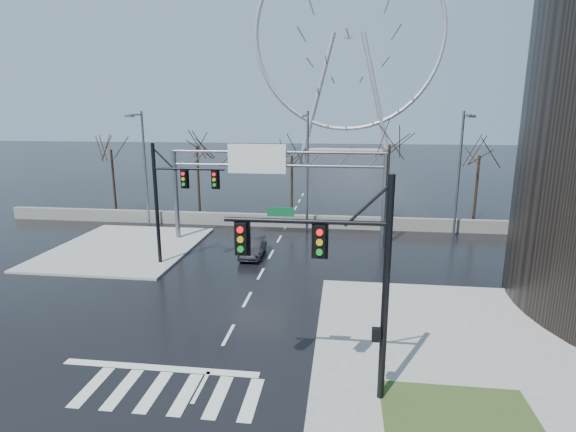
% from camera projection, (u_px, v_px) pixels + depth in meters
% --- Properties ---
extents(ground, '(260.00, 260.00, 0.00)m').
position_uv_depth(ground, '(228.00, 335.00, 20.41)').
color(ground, black).
rests_on(ground, ground).
extents(sidewalk_right_ext, '(12.00, 10.00, 0.15)m').
position_uv_depth(sidewalk_right_ext, '(446.00, 326.00, 21.11)').
color(sidewalk_right_ext, gray).
rests_on(sidewalk_right_ext, ground).
extents(sidewalk_far, '(10.00, 12.00, 0.15)m').
position_uv_depth(sidewalk_far, '(125.00, 248.00, 33.34)').
color(sidewalk_far, gray).
rests_on(sidewalk_far, ground).
extents(grass_strip, '(5.00, 4.00, 0.02)m').
position_uv_depth(grass_strip, '(461.00, 422.00, 14.44)').
color(grass_strip, '#2E421B').
rests_on(grass_strip, sidewalk_near).
extents(barrier_wall, '(52.00, 0.50, 1.10)m').
position_uv_depth(barrier_wall, '(286.00, 221.00, 39.62)').
color(barrier_wall, slate).
rests_on(barrier_wall, ground).
extents(signal_mast_near, '(5.52, 0.41, 8.00)m').
position_uv_depth(signal_mast_near, '(345.00, 268.00, 14.78)').
color(signal_mast_near, black).
rests_on(signal_mast_near, ground).
extents(signal_mast_far, '(4.72, 0.41, 8.00)m').
position_uv_depth(signal_mast_far, '(172.00, 193.00, 28.70)').
color(signal_mast_far, black).
rests_on(signal_mast_far, ground).
extents(sign_gantry, '(16.36, 0.40, 7.60)m').
position_uv_depth(sign_gantry, '(272.00, 176.00, 33.75)').
color(sign_gantry, slate).
rests_on(sign_gantry, ground).
extents(streetlight_left, '(0.50, 2.55, 10.00)m').
position_uv_depth(streetlight_left, '(143.00, 161.00, 38.11)').
color(streetlight_left, slate).
rests_on(streetlight_left, ground).
extents(streetlight_mid, '(0.50, 2.55, 10.00)m').
position_uv_depth(streetlight_mid, '(307.00, 163.00, 36.40)').
color(streetlight_mid, slate).
rests_on(streetlight_mid, ground).
extents(streetlight_right, '(0.50, 2.55, 10.00)m').
position_uv_depth(streetlight_right, '(461.00, 165.00, 34.93)').
color(streetlight_right, slate).
rests_on(streetlight_right, ground).
extents(tree_far_left, '(3.50, 3.50, 7.00)m').
position_uv_depth(tree_far_left, '(111.00, 157.00, 44.56)').
color(tree_far_left, black).
rests_on(tree_far_left, ground).
extents(tree_left, '(3.75, 3.75, 7.50)m').
position_uv_depth(tree_left, '(197.00, 154.00, 42.88)').
color(tree_left, black).
rests_on(tree_left, ground).
extents(tree_center, '(3.25, 3.25, 6.50)m').
position_uv_depth(tree_center, '(292.00, 163.00, 42.93)').
color(tree_center, black).
rests_on(tree_center, ground).
extents(tree_right, '(3.90, 3.90, 7.80)m').
position_uv_depth(tree_right, '(389.00, 154.00, 40.63)').
color(tree_right, black).
rests_on(tree_right, ground).
extents(tree_far_right, '(3.40, 3.40, 6.80)m').
position_uv_depth(tree_far_right, '(479.00, 163.00, 40.31)').
color(tree_far_right, black).
rests_on(tree_far_right, ground).
extents(ferris_wheel, '(45.00, 6.00, 50.91)m').
position_uv_depth(ferris_wheel, '(348.00, 42.00, 105.75)').
color(ferris_wheel, gray).
rests_on(ferris_wheel, ground).
extents(car, '(1.45, 3.98, 1.31)m').
position_uv_depth(car, '(253.00, 247.00, 31.51)').
color(car, black).
rests_on(car, ground).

